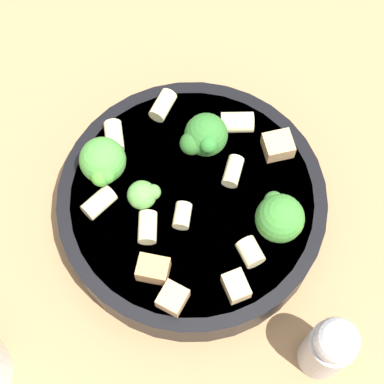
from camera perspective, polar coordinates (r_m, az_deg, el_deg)
ground_plane at (r=0.57m, az=0.00°, el=-1.98°), size 2.00×2.00×0.00m
pasta_bowl at (r=0.55m, az=0.00°, el=-1.11°), size 0.23×0.23×0.04m
broccoli_floret_0 at (r=0.50m, az=7.79°, el=-2.28°), size 0.04×0.04×0.05m
broccoli_floret_1 at (r=0.53m, az=-7.99°, el=2.64°), size 0.04×0.04×0.04m
broccoli_floret_2 at (r=0.53m, az=1.04°, el=4.92°), size 0.04×0.04×0.04m
broccoli_floret_3 at (r=0.52m, az=-4.39°, el=-0.29°), size 0.03×0.02×0.03m
rigatoni_0 at (r=0.52m, az=-3.98°, el=-3.16°), size 0.03×0.03×0.02m
rigatoni_1 at (r=0.56m, az=4.03°, el=6.19°), size 0.03×0.03×0.02m
rigatoni_2 at (r=0.52m, az=-0.87°, el=-2.11°), size 0.02×0.02×0.01m
rigatoni_3 at (r=0.57m, az=-2.61°, el=7.71°), size 0.03×0.02×0.01m
rigatoni_4 at (r=0.51m, az=5.21°, el=-5.34°), size 0.02×0.03×0.02m
rigatoni_5 at (r=0.55m, az=-7.18°, el=4.69°), size 0.03×0.03×0.02m
rigatoni_6 at (r=0.54m, az=3.66°, el=1.85°), size 0.03×0.02×0.01m
rigatoni_7 at (r=0.53m, az=-8.27°, el=-0.94°), size 0.03×0.02×0.02m
chicken_chunk_0 at (r=0.51m, az=-3.47°, el=-6.87°), size 0.03×0.03×0.02m
chicken_chunk_1 at (r=0.50m, az=-1.73°, el=-9.43°), size 0.02×0.02×0.02m
chicken_chunk_2 at (r=0.55m, az=7.65°, el=4.12°), size 0.03×0.03×0.02m
chicken_chunk_3 at (r=0.50m, az=3.94°, el=-8.36°), size 0.03×0.03×0.01m
pepper_shaker at (r=0.50m, az=12.09°, el=-13.37°), size 0.04×0.04×0.09m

